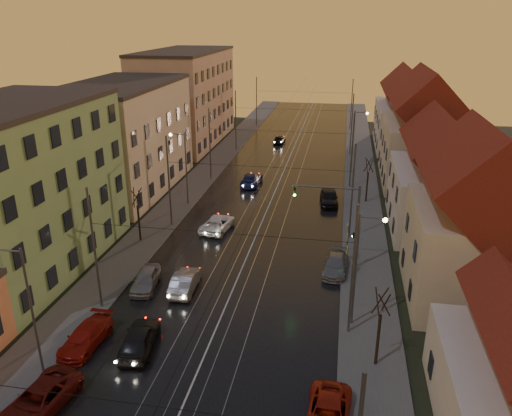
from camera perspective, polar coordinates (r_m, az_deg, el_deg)
The scene contains 43 objects.
road at distance 62.54m, azimuth 2.72°, elevation 3.14°, with size 16.00×120.00×0.04m, color black.
sidewalk_left at distance 64.49m, azimuth -6.14°, elevation 3.65°, with size 4.00×120.00×0.15m, color #4C4C4C.
sidewalk_right at distance 62.13m, azimuth 11.91°, elevation 2.62°, with size 4.00×120.00×0.15m, color #4C4C4C.
tram_rail_0 at distance 62.83m, azimuth 0.73°, elevation 3.28°, with size 0.06×120.00×0.03m, color gray.
tram_rail_1 at distance 62.63m, azimuth 2.02°, elevation 3.21°, with size 0.06×120.00×0.03m, color gray.
tram_rail_2 at distance 62.45m, azimuth 3.42°, elevation 3.13°, with size 0.06×120.00×0.03m, color gray.
tram_rail_3 at distance 62.31m, azimuth 4.73°, elevation 3.05°, with size 0.06×120.00×0.03m, color gray.
apartment_left_1 at distance 43.34m, azimuth -25.74°, elevation 1.75°, with size 10.00×18.00×13.00m, color #749C63.
apartment_left_2 at distance 60.10m, azimuth -14.90°, elevation 7.62°, with size 10.00×20.00×12.00m, color #BFB094.
apartment_left_3 at distance 81.89m, azimuth -7.99°, elevation 12.29°, with size 10.00×24.00×14.00m, color #9C7A64.
house_right_1 at distance 37.96m, azimuth 23.84°, elevation -2.24°, with size 8.67×10.20×10.80m.
house_right_2 at distance 50.17m, azimuth 20.57°, elevation 2.73°, with size 9.18×12.24×9.20m.
house_right_3 at distance 64.19m, azimuth 18.55°, elevation 7.89°, with size 9.18×14.28×11.50m.
house_right_4 at distance 81.84m, azimuth 16.87°, elevation 10.21°, with size 9.18×16.32×10.00m.
catenary_pole_l_1 at distance 35.55m, azimuth -17.96°, elevation -4.65°, with size 0.16×0.16×9.00m, color #595B60.
catenary_pole_r_1 at distance 31.73m, azimuth 11.01°, elevation -7.19°, with size 0.16×0.16×9.00m, color #595B60.
catenary_pole_l_2 at distance 48.26m, azimuth -9.92°, elevation 2.91°, with size 0.16×0.16×9.00m, color #595B60.
catenary_pole_r_2 at distance 45.52m, azimuth 10.94°, elevation 1.72°, with size 0.16×0.16×9.00m, color #595B60.
catenary_pole_l_3 at distance 62.00m, azimuth -5.30°, elevation 7.21°, with size 0.16×0.16×9.00m, color #595B60.
catenary_pole_r_3 at distance 59.89m, azimuth 10.90°, elevation 6.42°, with size 0.16×0.16×9.00m, color #595B60.
catenary_pole_l_4 at distance 76.22m, azimuth -2.33°, elevation 9.91°, with size 0.16×0.16×9.00m, color #595B60.
catenary_pole_r_4 at distance 74.51m, azimuth 10.88°, elevation 9.29°, with size 0.16×0.16×9.00m, color #595B60.
catenary_pole_l_5 at distance 93.60m, azimuth 0.06°, elevation 12.04°, with size 0.16×0.16×9.00m, color #595B60.
catenary_pole_r_5 at distance 92.22m, azimuth 10.86°, elevation 11.53°, with size 0.16×0.16×9.00m, color #595B60.
street_lamp_0 at distance 30.42m, azimuth -24.91°, elevation -9.42°, with size 1.75×0.32×8.00m.
street_lamp_1 at distance 32.46m, azimuth 11.95°, elevation -5.81°, with size 1.75×0.32×8.00m.
street_lamp_2 at distance 53.72m, azimuth -8.33°, elevation 5.32°, with size 1.75×0.32×8.00m.
street_lamp_3 at distance 66.62m, azimuth 11.35°, elevation 8.21°, with size 1.75×0.32×8.00m.
traffic_light_mast at distance 39.85m, azimuth 10.10°, elevation -0.92°, with size 5.30×0.32×7.20m.
bare_tree_0 at distance 46.03m, azimuth -13.28°, elevation -0.93°, with size 1.09×1.09×5.11m.
bare_tree_1 at distance 30.29m, azimuth 13.87°, elevation -13.39°, with size 1.09×1.09×5.11m.
bare_tree_2 at distance 55.71m, azimuth 12.62°, elevation 3.02°, with size 1.09×1.09×5.11m.
driving_car_0 at distance 32.53m, azimuth -13.18°, elevation -14.30°, with size 1.85×4.59×1.57m, color black.
driving_car_1 at distance 38.13m, azimuth -8.11°, elevation -8.31°, with size 1.55×4.45×1.47m, color #A1A1A6.
driving_car_2 at distance 48.03m, azimuth -4.43°, elevation -1.79°, with size 2.25×4.88×1.36m, color white.
driving_car_3 at distance 60.72m, azimuth -0.53°, elevation 3.32°, with size 2.08×5.12×1.49m, color navy.
driving_car_4 at distance 81.25m, azimuth 2.69°, elevation 7.84°, with size 1.55×3.84×1.31m, color black.
parked_left_1 at distance 29.95m, azimuth -23.56°, elevation -19.50°, with size 2.30×4.99×1.39m, color #5E1410.
parked_left_2 at distance 33.76m, azimuth -18.91°, elevation -13.78°, with size 1.85×4.54×1.32m, color #A11810.
parked_left_3 at distance 38.99m, azimuth -12.49°, elevation -7.95°, with size 1.69×4.20×1.43m, color #9A9A9F.
parked_right_0 at distance 27.24m, azimuth 8.21°, elevation -22.44°, with size 2.20×4.77×1.32m, color #A72010.
parked_right_1 at distance 40.76m, azimuth 9.07°, elevation -6.45°, with size 1.81×4.46×1.30m, color gray.
parked_right_2 at distance 55.00m, azimuth 8.34°, elevation 1.21°, with size 1.86×4.63×1.58m, color black.
Camera 1 is at (7.47, -19.01, 19.36)m, focal length 35.00 mm.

